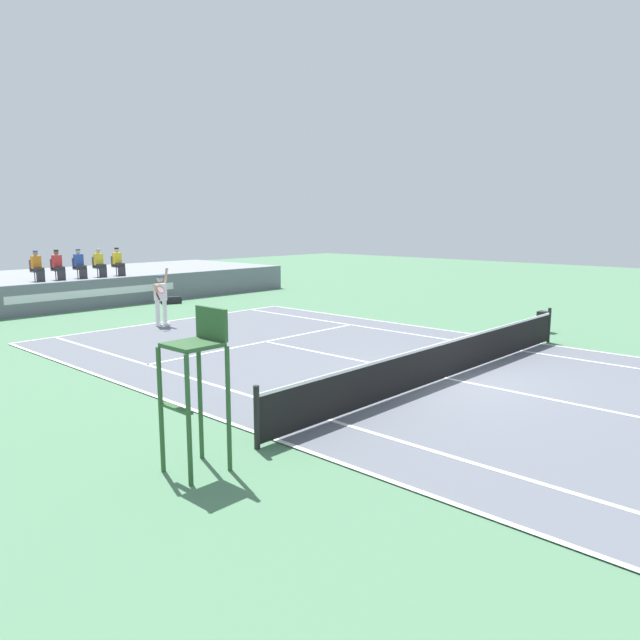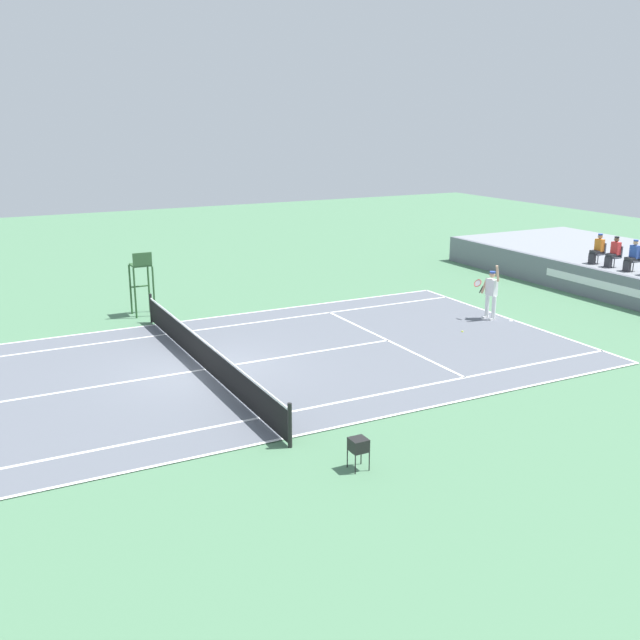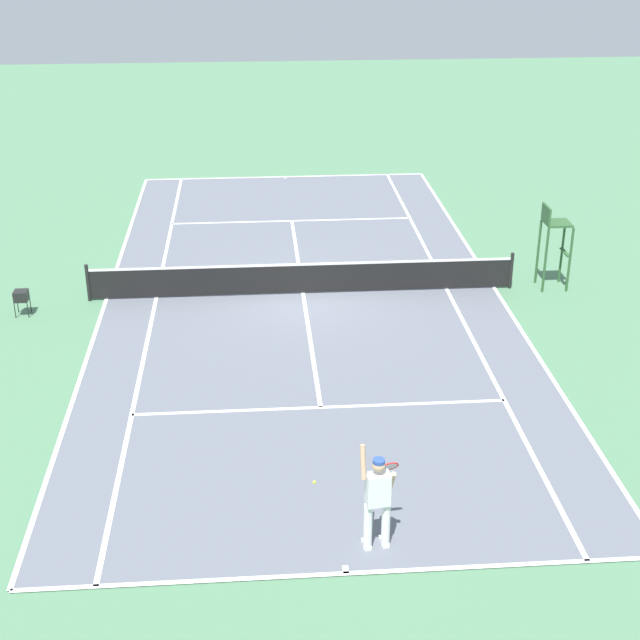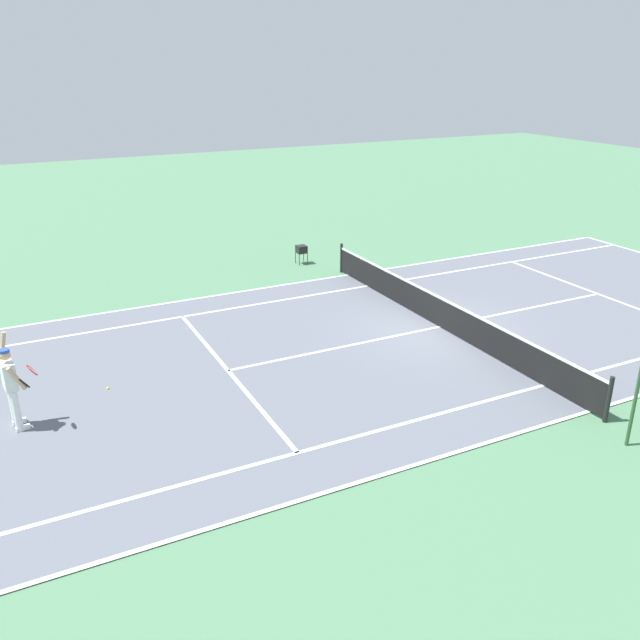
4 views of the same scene
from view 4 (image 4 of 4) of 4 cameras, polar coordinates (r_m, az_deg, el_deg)
ground_plane at (r=19.37m, az=10.22°, el=-0.65°), size 80.00×80.00×0.00m
court at (r=19.36m, az=10.23°, el=-0.62°), size 11.08×23.88×0.03m
net at (r=19.18m, az=10.33°, el=0.79°), size 11.98×0.10×1.07m
tennis_player at (r=14.99m, az=-25.07°, el=-5.16°), size 0.75×0.71×2.08m
tennis_ball at (r=16.34m, az=-17.84°, el=-5.64°), size 0.07×0.07×0.07m
ball_hopper at (r=24.95m, az=-1.62°, el=6.15°), size 0.36×0.36×0.70m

